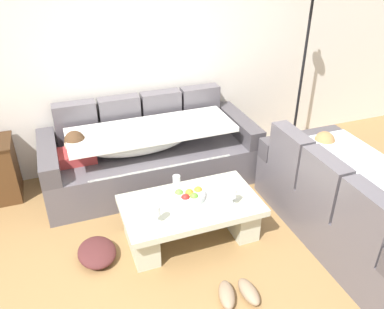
{
  "coord_description": "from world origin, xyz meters",
  "views": [
    {
      "loc": [
        -0.81,
        -2.01,
        2.45
      ],
      "look_at": [
        0.33,
        1.09,
        0.55
      ],
      "focal_mm": 36.79,
      "sensor_mm": 36.0,
      "label": 1
    }
  ],
  "objects": [
    {
      "name": "ground_plane",
      "position": [
        0.0,
        0.0,
        0.0
      ],
      "size": [
        14.0,
        14.0,
        0.0
      ],
      "primitive_type": "plane",
      "color": "olive"
    },
    {
      "name": "back_wall",
      "position": [
        0.0,
        2.15,
        1.35
      ],
      "size": [
        9.0,
        0.1,
        2.7
      ],
      "primitive_type": "cube",
      "color": "silver",
      "rests_on": "ground_plane"
    },
    {
      "name": "couch_along_wall",
      "position": [
        0.02,
        1.62,
        0.33
      ],
      "size": [
        2.25,
        0.92,
        0.88
      ],
      "color": "#575258",
      "rests_on": "ground_plane"
    },
    {
      "name": "couch_near_window",
      "position": [
        1.48,
        0.14,
        0.33
      ],
      "size": [
        0.92,
        1.86,
        0.88
      ],
      "rotation": [
        0.0,
        0.0,
        1.57
      ],
      "color": "#575258",
      "rests_on": "ground_plane"
    },
    {
      "name": "coffee_table",
      "position": [
        0.13,
        0.58,
        0.24
      ],
      "size": [
        1.2,
        0.68,
        0.38
      ],
      "color": "beige",
      "rests_on": "ground_plane"
    },
    {
      "name": "fruit_bowl",
      "position": [
        0.14,
        0.64,
        0.42
      ],
      "size": [
        0.28,
        0.28,
        0.1
      ],
      "color": "silver",
      "rests_on": "coffee_table"
    },
    {
      "name": "wine_glass_near_left",
      "position": [
        -0.22,
        0.43,
        0.5
      ],
      "size": [
        0.07,
        0.07,
        0.17
      ],
      "color": "silver",
      "rests_on": "coffee_table"
    },
    {
      "name": "wine_glass_near_right",
      "position": [
        0.46,
        0.43,
        0.5
      ],
      "size": [
        0.07,
        0.07,
        0.17
      ],
      "color": "silver",
      "rests_on": "coffee_table"
    },
    {
      "name": "wine_glass_far_back",
      "position": [
        0.07,
        0.79,
        0.5
      ],
      "size": [
        0.07,
        0.07,
        0.17
      ],
      "color": "silver",
      "rests_on": "coffee_table"
    },
    {
      "name": "open_magazine",
      "position": [
        0.4,
        0.6,
        0.39
      ],
      "size": [
        0.3,
        0.24,
        0.01
      ],
      "primitive_type": "cube",
      "rotation": [
        0.0,
        0.0,
        -0.12
      ],
      "color": "white",
      "rests_on": "coffee_table"
    },
    {
      "name": "floor_lamp",
      "position": [
        1.93,
        1.74,
        1.12
      ],
      "size": [
        0.33,
        0.31,
        1.95
      ],
      "color": "black",
      "rests_on": "ground_plane"
    },
    {
      "name": "pair_of_shoes",
      "position": [
        0.23,
        -0.19,
        0.04
      ],
      "size": [
        0.33,
        0.31,
        0.09
      ],
      "color": "#8C7259",
      "rests_on": "ground_plane"
    },
    {
      "name": "crumpled_garment",
      "position": [
        -0.71,
        0.6,
        0.06
      ],
      "size": [
        0.35,
        0.43,
        0.12
      ],
      "primitive_type": "ellipsoid",
      "rotation": [
        0.0,
        0.0,
        1.65
      ],
      "color": "#4C2323",
      "rests_on": "ground_plane"
    }
  ]
}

